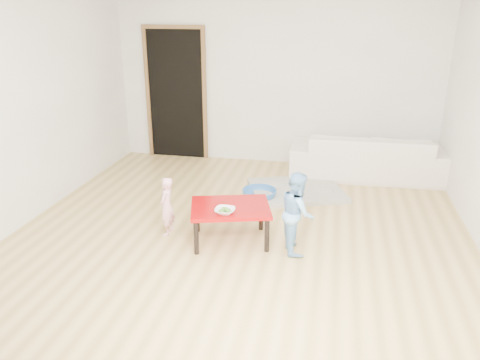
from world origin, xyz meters
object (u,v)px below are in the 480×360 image
(sofa, at_px, (368,155))
(red_table, at_px, (230,224))
(basin, at_px, (259,195))
(child_blue, at_px, (297,212))
(child_pink, at_px, (167,206))
(bowl, at_px, (225,211))

(sofa, relative_size, red_table, 2.73)
(sofa, xyz_separation_m, basin, (-1.41, -1.20, -0.26))
(child_blue, bearing_deg, red_table, 70.19)
(red_table, height_order, child_pink, child_pink)
(red_table, distance_m, basin, 1.21)
(red_table, relative_size, child_pink, 1.24)
(sofa, distance_m, child_pink, 3.26)
(child_blue, bearing_deg, basin, 9.82)
(sofa, height_order, red_table, sofa)
(sofa, relative_size, bowl, 10.84)
(sofa, xyz_separation_m, child_blue, (-0.82, -2.46, 0.10))
(red_table, relative_size, child_blue, 0.96)
(red_table, bearing_deg, basin, 84.45)
(sofa, height_order, bowl, sofa)
(red_table, relative_size, bowl, 3.97)
(red_table, xyz_separation_m, basin, (0.12, 1.20, -0.13))
(sofa, bearing_deg, child_pink, 45.24)
(sofa, distance_m, child_blue, 2.59)
(child_pink, relative_size, child_blue, 0.77)
(sofa, relative_size, child_pink, 3.39)
(bowl, xyz_separation_m, child_pink, (-0.71, 0.22, -0.11))
(red_table, bearing_deg, child_pink, 177.66)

